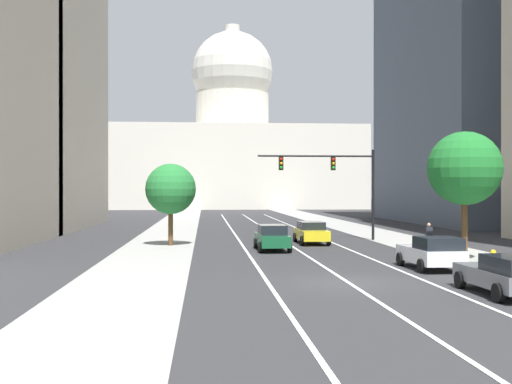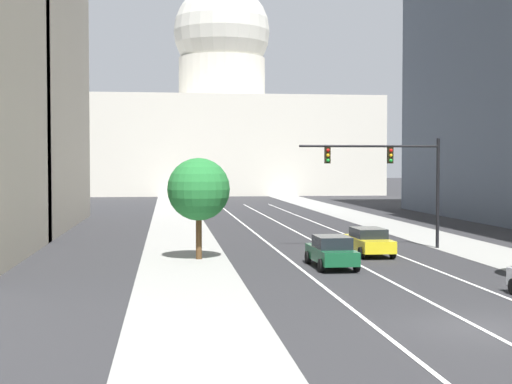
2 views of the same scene
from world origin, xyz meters
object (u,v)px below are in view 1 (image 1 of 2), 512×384
car_yellow (311,232)px  street_tree_near_right (465,169)px  street_tree_near_left (171,189)px  fire_hydrant (493,259)px  car_gray (508,274)px  car_green (272,237)px  capitol_building (232,149)px  cyclist (429,238)px  traffic_signal_mast (336,174)px  car_white (432,252)px

car_yellow → street_tree_near_right: (6.26, -10.77, 4.00)m
street_tree_near_right → street_tree_near_left: 18.74m
car_yellow → fire_hydrant: car_yellow is taller
car_gray → car_green: (-6.35, 17.13, 0.04)m
capitol_building → car_gray: bearing=-87.5°
cyclist → traffic_signal_mast: bearing=25.5°
car_yellow → fire_hydrant: 15.72m
car_gray → car_white: size_ratio=1.09×
car_green → street_tree_near_right: street_tree_near_right is taller
capitol_building → car_white: capitol_building is taller
car_white → street_tree_near_left: bearing=40.9°
capitol_building → street_tree_near_right: 99.25m
car_white → car_green: size_ratio=0.92×
car_white → traffic_signal_mast: size_ratio=0.48×
car_gray → car_green: car_green is taller
cyclist → street_tree_near_left: street_tree_near_left is taller
car_gray → traffic_signal_mast: size_ratio=0.52×
traffic_signal_mast → cyclist: (3.62, -9.19, -3.95)m
capitol_building → car_green: size_ratio=11.42×
capitol_building → traffic_signal_mast: (3.92, -85.09, -7.29)m
car_green → cyclist: (9.12, -1.74, 0.05)m
car_yellow → cyclist: 8.73m
car_green → street_tree_near_right: 11.94m
car_green → car_white: bearing=-147.8°
fire_hydrant → cyclist: cyclist is taller
car_green → street_tree_near_left: bearing=57.2°
car_white → car_yellow: (-3.18, 14.44, -0.00)m
car_yellow → street_tree_near_left: 9.96m
capitol_building → traffic_signal_mast: size_ratio=5.97×
fire_hydrant → street_tree_near_left: size_ratio=0.17×
traffic_signal_mast → cyclist: bearing=-68.5°
capitol_building → street_tree_near_left: bearing=-95.1°
car_gray → fire_hydrant: (2.88, 7.27, -0.30)m
car_white → street_tree_near_right: (3.08, 3.67, 3.99)m
car_yellow → cyclist: cyclist is taller
capitol_building → car_yellow: bearing=-89.0°
car_yellow → street_tree_near_right: bearing=-150.2°
traffic_signal_mast → street_tree_near_left: bearing=-163.6°
car_yellow → car_green: bearing=145.3°
car_gray → street_tree_near_left: 24.77m
street_tree_near_right → car_green: bearing=147.0°
car_green → fire_hydrant: bearing=-137.6°
fire_hydrant → capitol_building: bearing=94.3°
car_gray → car_yellow: bearing=8.0°
cyclist → street_tree_near_right: size_ratio=0.26×
fire_hydrant → street_tree_near_left: 21.06m
cyclist → street_tree_near_left: (-15.44, 5.70, 2.87)m
car_yellow → traffic_signal_mast: bearing=-40.1°
fire_hydrant → street_tree_near_right: street_tree_near_right is taller
car_gray → street_tree_near_left: street_tree_near_left is taller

